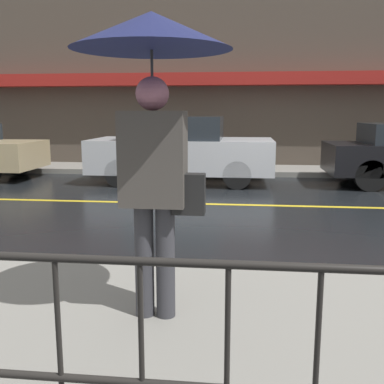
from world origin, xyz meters
name	(u,v)px	position (x,y,z in m)	size (l,w,h in m)	color
ground_plane	(268,206)	(0.00, 0.00, 0.00)	(80.00, 80.00, 0.00)	black
sidewalk_near	(309,349)	(0.00, -5.17, 0.07)	(28.00, 3.05, 0.14)	gray
sidewalk_far	(260,170)	(0.00, 4.48, 0.07)	(28.00, 1.66, 0.14)	gray
lane_marking	(268,205)	(0.00, 0.00, 0.00)	(25.20, 0.12, 0.01)	gold
building_storefront	(261,61)	(0.00, 5.43, 3.14)	(28.00, 0.85, 6.35)	#4C4238
railing_foreground	(363,355)	(0.00, -6.45, 0.76)	(12.00, 0.04, 0.99)	black
pedestrian	(153,79)	(-1.12, -4.91, 1.92)	(1.14, 1.14, 2.24)	#333338
car_silver	(181,149)	(-1.97, 2.57, 0.80)	(4.30, 1.93, 1.57)	#B2B5BA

